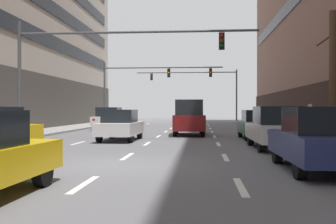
{
  "coord_description": "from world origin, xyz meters",
  "views": [
    {
      "loc": [
        2.45,
        -11.2,
        1.59
      ],
      "look_at": [
        0.62,
        11.23,
        1.44
      ],
      "focal_mm": 42.45,
      "sensor_mm": 36.0,
      "label": 1
    }
  ],
  "objects": [
    {
      "name": "lane_stripe_l2_s9",
      "position": [
        0.0,
        27.0,
        0.0
      ],
      "size": [
        0.16,
        2.0,
        0.01
      ],
      "primitive_type": "cube",
      "color": "silver",
      "rests_on": "ground"
    },
    {
      "name": "lane_stripe_l3_s8",
      "position": [
        3.28,
        22.0,
        0.0
      ],
      "size": [
        0.16,
        2.0,
        0.01
      ],
      "primitive_type": "cube",
      "color": "silver",
      "rests_on": "ground"
    },
    {
      "name": "car_parked_2",
      "position": [
        5.5,
        4.98,
        0.84
      ],
      "size": [
        1.98,
        4.57,
        1.7
      ],
      "color": "black",
      "rests_on": "ground"
    },
    {
      "name": "lane_stripe_l2_s5",
      "position": [
        0.0,
        7.0,
        0.0
      ],
      "size": [
        0.16,
        2.0,
        0.01
      ],
      "primitive_type": "cube",
      "color": "silver",
      "rests_on": "ground"
    },
    {
      "name": "lane_stripe_l1_s5",
      "position": [
        -3.28,
        7.0,
        0.0
      ],
      "size": [
        0.16,
        2.0,
        0.01
      ],
      "primitive_type": "cube",
      "color": "silver",
      "rests_on": "ground"
    },
    {
      "name": "lane_stripe_l1_s10",
      "position": [
        -3.28,
        32.0,
        0.0
      ],
      "size": [
        0.16,
        2.0,
        0.01
      ],
      "primitive_type": "cube",
      "color": "silver",
      "rests_on": "ground"
    },
    {
      "name": "lane_stripe_l1_s9",
      "position": [
        -3.28,
        27.0,
        0.0
      ],
      "size": [
        0.16,
        2.0,
        0.01
      ],
      "primitive_type": "cube",
      "color": "silver",
      "rests_on": "ground"
    },
    {
      "name": "car_parked_1",
      "position": [
        5.5,
        -0.74,
        0.81
      ],
      "size": [
        1.86,
        4.41,
        1.65
      ],
      "color": "black",
      "rests_on": "ground"
    },
    {
      "name": "traffic_signal_1",
      "position": [
        -2.69,
        27.23,
        4.54
      ],
      "size": [
        11.64,
        0.35,
        6.05
      ],
      "color": "#4C4C51",
      "rests_on": "sidewalk_left"
    },
    {
      "name": "lane_stripe_l3_s10",
      "position": [
        3.28,
        32.0,
        0.0
      ],
      "size": [
        0.16,
        2.0,
        0.01
      ],
      "primitive_type": "cube",
      "color": "silver",
      "rests_on": "ground"
    },
    {
      "name": "lane_stripe_l2_s4",
      "position": [
        0.0,
        2.0,
        0.0
      ],
      "size": [
        0.16,
        2.0,
        0.01
      ],
      "primitive_type": "cube",
      "color": "silver",
      "rests_on": "ground"
    },
    {
      "name": "lane_stripe_l1_s8",
      "position": [
        -3.28,
        22.0,
        0.0
      ],
      "size": [
        0.16,
        2.0,
        0.01
      ],
      "primitive_type": "cube",
      "color": "silver",
      "rests_on": "ground"
    },
    {
      "name": "lane_stripe_l3_s7",
      "position": [
        3.28,
        17.0,
        0.0
      ],
      "size": [
        0.16,
        2.0,
        0.01
      ],
      "primitive_type": "cube",
      "color": "silver",
      "rests_on": "ground"
    },
    {
      "name": "lane_stripe_l2_s3",
      "position": [
        0.0,
        -3.0,
        0.0
      ],
      "size": [
        0.16,
        2.0,
        0.01
      ],
      "primitive_type": "cube",
      "color": "silver",
      "rests_on": "ground"
    },
    {
      "name": "pedestrian_0",
      "position": [
        8.08,
        9.68,
        1.15
      ],
      "size": [
        0.49,
        0.32,
        1.73
      ],
      "color": "#383D59",
      "rests_on": "sidewalk_right"
    },
    {
      "name": "lane_stripe_l3_s6",
      "position": [
        3.28,
        12.0,
        0.0
      ],
      "size": [
        0.16,
        2.0,
        0.01
      ],
      "primitive_type": "cube",
      "color": "silver",
      "rests_on": "ground"
    },
    {
      "name": "lane_stripe_l3_s3",
      "position": [
        3.28,
        -3.0,
        0.0
      ],
      "size": [
        0.16,
        2.0,
        0.01
      ],
      "primitive_type": "cube",
      "color": "silver",
      "rests_on": "ground"
    },
    {
      "name": "lane_stripe_l3_s4",
      "position": [
        3.28,
        2.0,
        0.0
      ],
      "size": [
        0.16,
        2.0,
        0.01
      ],
      "primitive_type": "cube",
      "color": "silver",
      "rests_on": "ground"
    },
    {
      "name": "lane_stripe_l2_s10",
      "position": [
        0.0,
        32.0,
        0.0
      ],
      "size": [
        0.16,
        2.0,
        0.01
      ],
      "primitive_type": "cube",
      "color": "silver",
      "rests_on": "ground"
    },
    {
      "name": "car_driving_4",
      "position": [
        1.76,
        13.23,
        1.08
      ],
      "size": [
        2.01,
        4.53,
        2.17
      ],
      "color": "black",
      "rests_on": "ground"
    },
    {
      "name": "lane_stripe_l3_s5",
      "position": [
        3.28,
        7.0,
        0.0
      ],
      "size": [
        0.16,
        2.0,
        0.01
      ],
      "primitive_type": "cube",
      "color": "silver",
      "rests_on": "ground"
    },
    {
      "name": "traffic_signal_2",
      "position": [
        2.84,
        38.62,
        4.84
      ],
      "size": [
        12.61,
        0.34,
        6.4
      ],
      "color": "#4C4C51",
      "rests_on": "sidewalk_right"
    },
    {
      "name": "lane_stripe_l2_s8",
      "position": [
        0.0,
        22.0,
        0.0
      ],
      "size": [
        0.16,
        2.0,
        0.01
      ],
      "primitive_type": "cube",
      "color": "silver",
      "rests_on": "ground"
    },
    {
      "name": "ground_plane",
      "position": [
        0.0,
        0.0,
        0.0
      ],
      "size": [
        120.0,
        120.0,
        0.0
      ],
      "primitive_type": "plane",
      "color": "slate"
    },
    {
      "name": "lane_stripe_l2_s6",
      "position": [
        0.0,
        12.0,
        0.0
      ],
      "size": [
        0.16,
        2.0,
        0.01
      ],
      "primitive_type": "cube",
      "color": "silver",
      "rests_on": "ground"
    },
    {
      "name": "car_driving_3",
      "position": [
        -1.6,
        8.71,
        0.78
      ],
      "size": [
        1.82,
        4.23,
        1.58
      ],
      "color": "black",
      "rests_on": "ground"
    },
    {
      "name": "lane_stripe_l3_s9",
      "position": [
        3.28,
        27.0,
        0.0
      ],
      "size": [
        0.16,
        2.0,
        0.01
      ],
      "primitive_type": "cube",
      "color": "silver",
      "rests_on": "ground"
    },
    {
      "name": "lane_stripe_l1_s6",
      "position": [
        -3.28,
        12.0,
        0.0
      ],
      "size": [
        0.16,
        2.0,
        0.01
      ],
      "primitive_type": "cube",
      "color": "silver",
      "rests_on": "ground"
    },
    {
      "name": "car_driving_1",
      "position": [
        -4.82,
        20.12,
        0.86
      ],
      "size": [
        1.98,
        4.68,
        1.75
      ],
      "color": "black",
      "rests_on": "ground"
    },
    {
      "name": "street_tree_0",
      "position": [
        7.82,
        5.3,
        2.94
      ],
      "size": [
        1.66,
        1.97,
        5.43
      ],
      "color": "#4C3823",
      "rests_on": "sidewalk_right"
    },
    {
      "name": "lane_stripe_l2_s7",
      "position": [
        0.0,
        17.0,
        0.0
      ],
      "size": [
        0.16,
        2.0,
        0.01
      ],
      "primitive_type": "cube",
      "color": "silver",
      "rests_on": "ground"
    },
    {
      "name": "traffic_signal_0",
      "position": [
        -2.82,
        8.78,
        4.4
      ],
      "size": [
        12.41,
        0.35,
        6.05
      ],
      "color": "#4C4C51",
      "rests_on": "sidewalk_left"
    },
    {
      "name": "lane_stripe_l1_s7",
      "position": [
        -3.28,
        17.0,
        0.0
      ],
      "size": [
        0.16,
        2.0,
        0.01
      ],
      "primitive_type": "cube",
      "color": "silver",
      "rests_on": "ground"
    },
    {
      "name": "car_parked_3",
      "position": [
        5.5,
        10.27,
        0.77
      ],
      "size": [
        1.84,
        4.19,
        1.55
      ],
      "color": "black",
      "rests_on": "ground"
    },
    {
      "name": "lane_stripe_l1_s4",
      "position": [
        -3.28,
        2.0,
        0.0
      ],
      "size": [
        0.16,
        2.0,
        0.01
      ],
      "primitive_type": "cube",
      "color": "silver",
      "rests_on": "ground"
    }
  ]
}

